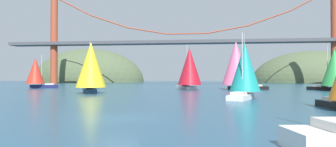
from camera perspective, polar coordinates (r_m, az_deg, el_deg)
The scene contains 12 objects.
ground_plane at distance 20.15m, azimuth -9.34°, elevation -8.53°, with size 360.00×360.00×0.00m, color navy.
headland_left at distance 165.65m, azimuth -14.98°, elevation -1.62°, with size 59.71×44.00×36.15m, color #4C5B3D.
headland_right at distance 163.61m, azimuth 25.92°, elevation -1.59°, with size 58.05×44.00×31.42m, color #4C5B3D.
suspension_bridge at distance 115.22m, azimuth 3.70°, elevation 6.40°, with size 144.56×6.00×35.89m.
sailboat_yellow_sail at distance 51.86m, azimuth -14.67°, elevation 1.44°, with size 6.85×8.88×8.82m.
sailboat_teal_sail at distance 39.15m, azimuth 14.56°, elevation 0.78°, with size 5.34×7.72×8.37m.
sailboat_green_sail at distance 67.40m, azimuth 29.35°, elevation 0.82°, with size 6.96×9.13×8.99m.
sailboat_scarlet_sail at distance 79.86m, azimuth -24.11°, elevation 0.24°, with size 8.13×6.07×8.33m.
sailboat_pink_spinnaker at distance 65.87m, azimuth 13.11°, elevation 1.76°, with size 10.51×7.10×12.22m.
sailboat_blue_spinnaker at distance 73.78m, azimuth -14.62°, elevation 0.27°, with size 5.35×8.52×8.70m.
sailboat_crimson_sail at distance 66.41m, azimuth 4.15°, elevation 1.16°, with size 7.10×9.73×10.20m.
channel_buoy at distance 56.63m, azimuth 15.27°, elevation -3.08°, with size 1.10×1.10×2.64m.
Camera 1 is at (5.41, -19.21, 2.75)m, focal length 31.56 mm.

